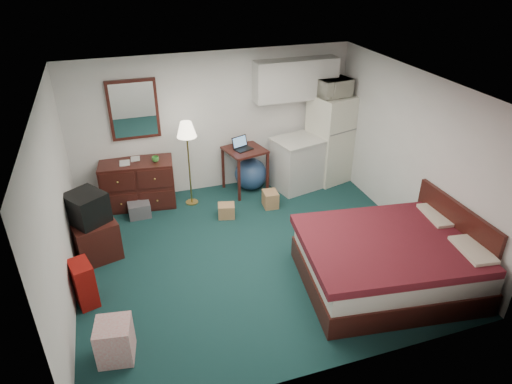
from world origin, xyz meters
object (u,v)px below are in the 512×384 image
object	(u,v)px
kitchen_counter	(298,164)
bed	(388,262)
suitcase	(84,283)
desk	(245,170)
fridge	(330,139)
dresser	(138,184)
tv_stand	(95,238)
floor_lamp	(189,164)

from	to	relation	value
kitchen_counter	bed	size ratio (longest dim) A/B	0.43
suitcase	kitchen_counter	bearing A→B (deg)	12.78
desk	kitchen_counter	bearing A→B (deg)	-24.09
kitchen_counter	fridge	bearing A→B (deg)	-1.99
fridge	suitcase	world-z (taller)	fridge
dresser	kitchen_counter	distance (m)	2.89
fridge	tv_stand	bearing A→B (deg)	179.83
bed	tv_stand	bearing A→B (deg)	160.51
fridge	bed	size ratio (longest dim) A/B	0.76
tv_stand	desk	bearing A→B (deg)	9.39
kitchen_counter	bed	distance (m)	2.95
fridge	floor_lamp	bearing A→B (deg)	166.98
fridge	bed	xyz separation A→B (m)	(-0.63, -3.08, -0.48)
desk	fridge	xyz separation A→B (m)	(1.65, -0.05, 0.41)
tv_stand	dresser	bearing A→B (deg)	44.01
floor_lamp	desk	distance (m)	1.11
bed	desk	bearing A→B (deg)	115.85
floor_lamp	fridge	size ratio (longest dim) A/B	0.91
dresser	bed	world-z (taller)	dresser
desk	suitcase	distance (m)	3.61
floor_lamp	bed	size ratio (longest dim) A/B	0.69
desk	kitchen_counter	size ratio (longest dim) A/B	0.89
suitcase	fridge	bearing A→B (deg)	10.35
fridge	tv_stand	world-z (taller)	fridge
desk	suitcase	size ratio (longest dim) A/B	1.36
suitcase	bed	bearing A→B (deg)	-28.71
dresser	floor_lamp	world-z (taller)	floor_lamp
floor_lamp	tv_stand	xyz separation A→B (m)	(-1.62, -1.07, -0.46)
bed	floor_lamp	bearing A→B (deg)	132.60
desk	bed	distance (m)	3.29
floor_lamp	fridge	distance (m)	2.70
kitchen_counter	bed	bearing A→B (deg)	-102.02
floor_lamp	bed	xyz separation A→B (m)	(2.06, -2.96, -0.40)
tv_stand	suitcase	world-z (taller)	suitcase
bed	tv_stand	world-z (taller)	bed
bed	fridge	bearing A→B (deg)	86.13
tv_stand	fridge	bearing A→B (deg)	-0.12
desk	bed	world-z (taller)	desk
floor_lamp	kitchen_counter	size ratio (longest dim) A/B	1.62
suitcase	dresser	bearing A→B (deg)	52.60
fridge	tv_stand	xyz separation A→B (m)	(-4.32, -1.18, -0.53)
fridge	suitcase	size ratio (longest dim) A/B	2.72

